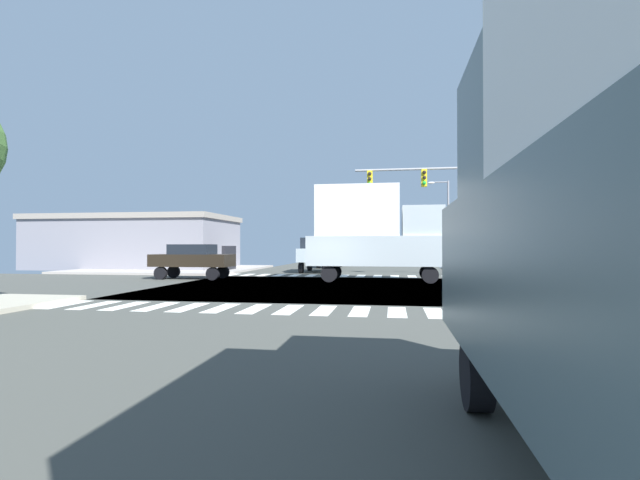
% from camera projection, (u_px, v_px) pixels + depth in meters
% --- Properties ---
extents(ground, '(90.00, 90.00, 0.05)m').
position_uv_depth(ground, '(321.00, 287.00, 19.99)').
color(ground, '#42443E').
extents(sidewalk_corner_ne, '(12.00, 12.00, 0.14)m').
position_uv_depth(sidewalk_corner_ne, '(545.00, 272.00, 29.77)').
color(sidewalk_corner_ne, '#A09B91').
rests_on(sidewalk_corner_ne, ground).
extents(sidewalk_corner_nw, '(12.00, 12.00, 0.14)m').
position_uv_depth(sidewalk_corner_nw, '(174.00, 269.00, 33.90)').
color(sidewalk_corner_nw, '#A39B95').
rests_on(sidewalk_corner_nw, ground).
extents(crosswalk_near, '(13.50, 2.00, 0.01)m').
position_uv_depth(crosswalk_near, '(272.00, 309.00, 12.82)').
color(crosswalk_near, white).
rests_on(crosswalk_near, ground).
extents(crosswalk_far, '(13.50, 2.00, 0.01)m').
position_uv_depth(crosswalk_far, '(336.00, 276.00, 27.23)').
color(crosswalk_far, white).
rests_on(crosswalk_far, ground).
extents(traffic_signal_mast, '(7.49, 0.55, 6.74)m').
position_uv_depth(traffic_signal_mast, '(432.00, 191.00, 26.59)').
color(traffic_signal_mast, gray).
rests_on(traffic_signal_mast, ground).
extents(street_lamp, '(1.78, 0.32, 7.24)m').
position_uv_depth(street_lamp, '(445.00, 215.00, 37.84)').
color(street_lamp, gray).
rests_on(street_lamp, ground).
extents(bank_building, '(16.31, 7.96, 4.17)m').
position_uv_depth(bank_building, '(136.00, 242.00, 35.96)').
color(bank_building, gray).
rests_on(bank_building, ground).
extents(box_truck_nearside_1, '(7.20, 2.40, 4.85)m').
position_uv_depth(box_truck_nearside_1, '(375.00, 231.00, 23.12)').
color(box_truck_nearside_1, black).
rests_on(box_truck_nearside_1, ground).
extents(sedan_farside_1, '(4.30, 1.80, 1.88)m').
position_uv_depth(sedan_farside_1, '(193.00, 258.00, 24.67)').
color(sedan_farside_1, black).
rests_on(sedan_farside_1, ground).
extents(suv_queued_1, '(1.96, 4.60, 2.34)m').
position_uv_depth(suv_queued_1, '(317.00, 252.00, 31.07)').
color(suv_queued_1, black).
rests_on(suv_queued_1, ground).
extents(sedan_leading_2, '(1.80, 4.30, 1.88)m').
position_uv_depth(sedan_leading_2, '(330.00, 254.00, 37.41)').
color(sedan_leading_2, black).
rests_on(sedan_leading_2, ground).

